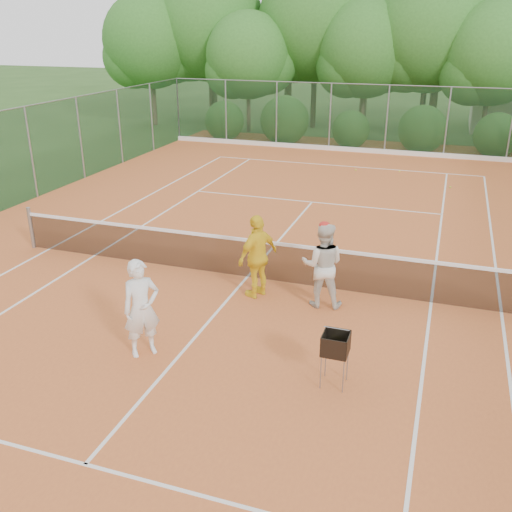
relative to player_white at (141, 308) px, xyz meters
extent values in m
plane|color=#2A4C1B|center=(0.62, 3.66, -0.91)|extent=(120.00, 120.00, 0.00)
cube|color=#D06730|center=(0.62, 3.66, -0.90)|extent=(18.00, 36.00, 0.02)
cylinder|color=gray|center=(-5.32, 3.66, -0.34)|extent=(0.10, 0.10, 1.10)
cube|color=black|center=(0.62, 3.66, -0.43)|extent=(11.87, 0.03, 0.86)
cube|color=white|center=(0.62, 3.66, 0.04)|extent=(11.87, 0.04, 0.07)
imported|color=white|center=(0.00, 0.00, 0.00)|extent=(0.76, 0.76, 1.78)
imported|color=silver|center=(2.55, 2.86, 0.01)|extent=(0.97, 0.81, 1.80)
ellipsoid|color=red|center=(2.55, 2.86, 0.87)|extent=(0.22, 0.22, 0.14)
imported|color=yellow|center=(1.15, 2.87, 0.02)|extent=(0.87, 1.15, 1.81)
cylinder|color=gray|center=(3.19, -0.04, -0.59)|extent=(0.02, 0.02, 0.59)
cylinder|color=gray|center=(3.55, 0.32, -0.59)|extent=(0.02, 0.02, 0.59)
cube|color=black|center=(3.37, 0.14, -0.13)|extent=(0.40, 0.40, 0.34)
sphere|color=#C3D832|center=(1.25, 14.91, -0.85)|extent=(0.07, 0.07, 0.07)
sphere|color=#EEF037|center=(2.94, 15.24, -0.85)|extent=(0.07, 0.07, 0.07)
sphere|color=#A7C62E|center=(4.90, 13.37, -0.85)|extent=(0.07, 0.07, 0.07)
cube|color=white|center=(0.62, 15.55, -0.88)|extent=(11.03, 0.06, 0.01)
cube|color=white|center=(-4.87, 3.66, -0.88)|extent=(0.06, 23.77, 0.01)
cube|color=white|center=(6.10, 3.66, -0.88)|extent=(0.06, 23.77, 0.01)
cube|color=white|center=(-3.49, 3.66, -0.88)|extent=(0.06, 23.77, 0.01)
cube|color=white|center=(4.73, 3.66, -0.88)|extent=(0.06, 23.77, 0.01)
cube|color=white|center=(0.62, 10.06, -0.88)|extent=(8.23, 0.06, 0.01)
cube|color=white|center=(0.62, -2.74, -0.88)|extent=(8.23, 0.06, 0.01)
cube|color=white|center=(0.62, 3.66, -0.88)|extent=(0.06, 12.80, 0.01)
cube|color=#19381E|center=(0.62, 18.66, 0.61)|extent=(18.00, 0.02, 3.00)
cylinder|color=gray|center=(-8.38, 18.66, 0.61)|extent=(0.07, 0.07, 3.00)
cylinder|color=gray|center=(-8.38, 18.66, 0.61)|extent=(0.07, 0.07, 3.00)
cylinder|color=brown|center=(-11.88, 22.66, 0.97)|extent=(0.26, 0.26, 3.75)
sphere|color=#2F6622|center=(-11.88, 22.66, 3.74)|extent=(5.25, 5.25, 5.25)
cylinder|color=brown|center=(-8.88, 24.16, 1.29)|extent=(0.30, 0.30, 4.40)
sphere|color=#2F6622|center=(-8.88, 24.16, 4.55)|extent=(6.16, 6.16, 6.16)
cylinder|color=brown|center=(-5.88, 22.16, 0.69)|extent=(0.22, 0.22, 3.20)
sphere|color=#2F6622|center=(-5.88, 22.16, 3.06)|extent=(4.48, 4.48, 4.48)
cylinder|color=brown|center=(-2.88, 24.66, 1.34)|extent=(0.31, 0.31, 4.50)
sphere|color=#2F6622|center=(-2.88, 24.66, 4.67)|extent=(6.30, 6.30, 6.30)
cylinder|color=brown|center=(0.12, 23.16, 0.84)|extent=(0.24, 0.24, 3.50)
sphere|color=#2F6622|center=(0.12, 23.16, 3.43)|extent=(4.90, 4.90, 4.90)
cylinder|color=brown|center=(3.12, 23.66, 1.14)|extent=(0.28, 0.28, 4.10)
sphere|color=#2F6622|center=(3.12, 23.66, 4.18)|extent=(5.74, 5.74, 5.74)
cylinder|color=brown|center=(6.12, 22.46, 0.79)|extent=(0.23, 0.23, 3.40)
sphere|color=#2F6622|center=(6.12, 22.46, 3.31)|extent=(4.76, 4.76, 4.76)
cone|color=brown|center=(-9.38, 25.66, 5.59)|extent=(0.44, 0.44, 13.00)
cone|color=brown|center=(-4.38, 24.66, 4.59)|extent=(0.44, 0.44, 11.00)
cone|color=brown|center=(3.62, 24.16, 4.09)|extent=(0.44, 0.44, 10.00)
camera|label=1|loc=(4.69, -7.66, 4.53)|focal=40.00mm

